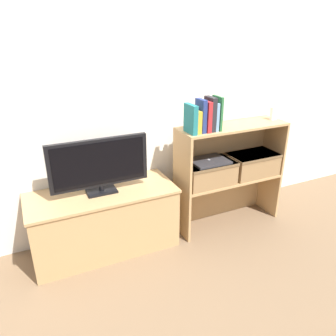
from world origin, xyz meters
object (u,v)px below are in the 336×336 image
book_teal (191,119)px  storage_basket_left (208,172)px  book_charcoal (210,114)px  baby_monitor (274,113)px  storage_basket_right (252,163)px  book_skyblue (214,116)px  tv_stand (104,221)px  laptop (209,161)px  tv (99,164)px  book_forest (217,113)px  book_navy (201,116)px  book_mustard (196,121)px  book_crimson (206,116)px

book_teal → storage_basket_left: 0.52m
book_charcoal → baby_monitor: bearing=3.9°
storage_basket_left → storage_basket_right: 0.45m
book_charcoal → book_skyblue: (0.03, 0.00, -0.02)m
tv_stand → book_charcoal: bearing=-8.2°
baby_monitor → laptop: bearing=-178.7°
tv → book_forest: book_forest is taller
storage_basket_left → laptop: bearing=180.0°
book_navy → book_mustard: bearing=180.0°
book_charcoal → storage_basket_right: size_ratio=0.60×
laptop → book_teal: bearing=-171.3°
book_teal → book_crimson: size_ratio=0.93×
book_mustard → book_skyblue: size_ratio=0.79×
baby_monitor → book_mustard: bearing=-176.7°
tv_stand → book_mustard: 1.04m
book_navy → baby_monitor: book_navy is taller
book_mustard → book_skyblue: bearing=0.0°
storage_basket_right → laptop: bearing=180.0°
book_skyblue → laptop: book_skyblue is taller
tv → book_mustard: size_ratio=4.26×
book_crimson → baby_monitor: bearing=3.7°
laptop → storage_basket_left: bearing=0.0°
book_charcoal → baby_monitor: book_charcoal is taller
tv_stand → book_teal: size_ratio=5.12×
book_navy → book_crimson: size_ratio=1.07×
tv_stand → storage_basket_right: bearing=-3.9°
tv → baby_monitor: baby_monitor is taller
book_crimson → book_skyblue: (0.07, 0.00, -0.01)m
baby_monitor → storage_basket_left: 0.77m
book_mustard → baby_monitor: book_mustard is taller
book_crimson → book_forest: size_ratio=0.90×
book_navy → tv: bearing=171.1°
book_teal → storage_basket_right: 0.81m
book_skyblue → laptop: 0.38m
book_teal → storage_basket_left: (0.20, 0.03, -0.48)m
book_navy → book_skyblue: 0.12m
storage_basket_right → book_teal: bearing=-177.3°
book_crimson → book_skyblue: size_ratio=1.08×
book_forest → laptop: (-0.03, 0.03, -0.40)m
tv → book_skyblue: size_ratio=3.36×
book_crimson → book_forest: 0.10m
book_crimson → laptop: book_crimson is taller
book_navy → book_charcoal: 0.08m
book_mustard → book_navy: 0.06m
book_crimson → baby_monitor: book_crimson is taller
laptop → tv_stand: bearing=174.0°
tv_stand → book_forest: size_ratio=4.30×
book_skyblue → laptop: (-0.00, 0.03, -0.38)m
baby_monitor → book_forest: bearing=-175.7°
storage_basket_right → book_navy: bearing=-176.9°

